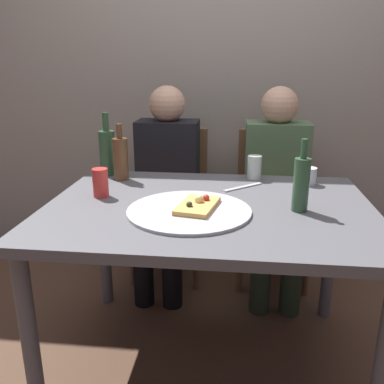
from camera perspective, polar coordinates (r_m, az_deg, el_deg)
ground_plane at (r=2.05m, az=2.05°, el=-21.88°), size 8.00×8.00×0.00m
back_wall at (r=2.81m, az=4.42°, el=17.49°), size 6.00×0.10×2.60m
dining_table at (r=1.71m, az=2.30°, el=-4.38°), size 1.31×0.96×0.75m
pizza_tray at (r=1.59m, az=-0.41°, el=-2.60°), size 0.48×0.48×0.01m
pizza_slice_last at (r=1.60m, az=0.79°, el=-1.78°), size 0.17×0.24×0.05m
wine_bottle at (r=1.63m, az=14.76°, el=1.16°), size 0.06×0.06×0.28m
beer_bottle at (r=2.04m, az=-9.78°, el=4.64°), size 0.07×0.07×0.27m
water_bottle at (r=2.14m, az=-11.55°, el=5.50°), size 0.08×0.08×0.31m
tumbler_near at (r=2.05m, az=8.55°, el=3.37°), size 0.07×0.07×0.12m
tumbler_far at (r=2.01m, az=15.64°, el=2.13°), size 0.08×0.08×0.08m
soda_can at (r=1.80m, az=-12.45°, el=1.26°), size 0.07×0.07×0.12m
table_knife at (r=1.91m, az=6.99°, el=0.67°), size 0.18×0.16×0.01m
chair_left at (r=2.62m, az=-2.99°, el=-0.01°), size 0.44×0.44×0.90m
chair_right at (r=2.59m, az=11.05°, el=-0.49°), size 0.44×0.44×0.90m
guest_in_sweater at (r=2.44m, az=-3.61°, el=1.79°), size 0.36×0.56×1.17m
guest_in_beanie at (r=2.41m, az=11.48°, el=1.29°), size 0.36×0.56×1.17m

